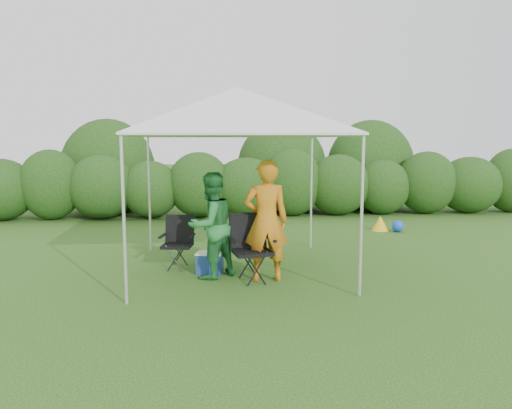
{
  "coord_description": "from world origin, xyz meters",
  "views": [
    {
      "loc": [
        -0.54,
        -7.17,
        2.04
      ],
      "look_at": [
        0.28,
        0.4,
        1.05
      ],
      "focal_mm": 35.0,
      "sensor_mm": 36.0,
      "label": 1
    }
  ],
  "objects": [
    {
      "name": "ground",
      "position": [
        0.0,
        0.0,
        0.0
      ],
      "size": [
        70.0,
        70.0,
        0.0
      ],
      "primitive_type": "plane",
      "color": "#38641F"
    },
    {
      "name": "hedge",
      "position": [
        0.11,
        6.0,
        0.83
      ],
      "size": [
        17.84,
        1.53,
        1.8
      ],
      "color": "#254C17",
      "rests_on": "ground"
    },
    {
      "name": "canopy",
      "position": [
        0.0,
        0.5,
        2.46
      ],
      "size": [
        3.1,
        3.1,
        2.83
      ],
      "color": "silver",
      "rests_on": "ground"
    },
    {
      "name": "chair_right",
      "position": [
        0.15,
        -0.07,
        0.55
      ],
      "size": [
        0.67,
        0.63,
        0.97
      ],
      "rotation": [
        0.0,
        0.0,
        0.17
      ],
      "color": "black",
      "rests_on": "ground"
    },
    {
      "name": "chair_left",
      "position": [
        -0.93,
        0.77,
        0.47
      ],
      "size": [
        0.58,
        0.54,
        0.83
      ],
      "rotation": [
        0.0,
        0.0,
        -0.18
      ],
      "color": "black",
      "rests_on": "ground"
    },
    {
      "name": "man",
      "position": [
        0.37,
        -0.12,
        0.88
      ],
      "size": [
        0.66,
        0.45,
        1.76
      ],
      "primitive_type": "imported",
      "rotation": [
        0.0,
        0.0,
        3.09
      ],
      "color": "orange",
      "rests_on": "ground"
    },
    {
      "name": "woman",
      "position": [
        -0.42,
        0.11,
        0.79
      ],
      "size": [
        0.97,
        0.93,
        1.57
      ],
      "primitive_type": "imported",
      "rotation": [
        0.0,
        0.0,
        3.78
      ],
      "color": "#297D3A",
      "rests_on": "ground"
    },
    {
      "name": "cooler",
      "position": [
        -0.44,
        0.33,
        0.17
      ],
      "size": [
        0.45,
        0.37,
        0.33
      ],
      "rotation": [
        0.0,
        0.0,
        -0.25
      ],
      "color": "navy",
      "rests_on": "ground"
    },
    {
      "name": "bottle",
      "position": [
        -0.38,
        0.29,
        0.47
      ],
      "size": [
        0.07,
        0.07,
        0.27
      ],
      "primitive_type": "cylinder",
      "color": "#592D0C",
      "rests_on": "cooler"
    },
    {
      "name": "lawn_toy",
      "position": [
        3.53,
        3.53,
        0.15
      ],
      "size": [
        0.65,
        0.54,
        0.33
      ],
      "color": "yellow",
      "rests_on": "ground"
    }
  ]
}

